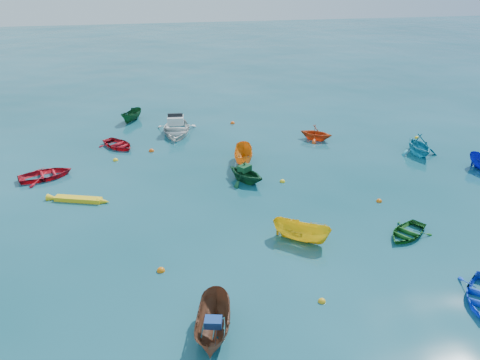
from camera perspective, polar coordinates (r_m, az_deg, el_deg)
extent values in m
plane|color=#0A3F49|center=(23.61, 2.17, -6.09)|extent=(160.00, 160.00, 0.00)
imported|color=brown|center=(17.88, -3.17, -18.43)|extent=(1.92, 3.46, 1.27)
imported|color=yellow|center=(22.96, 7.41, -7.32)|extent=(3.00, 2.57, 1.12)
imported|color=#135318|center=(24.56, 19.62, -6.37)|extent=(3.19, 3.01, 0.54)
imported|color=teal|center=(34.72, 20.85, 3.01)|extent=(2.66, 3.03, 1.52)
imported|color=red|center=(31.31, -22.55, 0.25)|extent=(3.69, 3.13, 0.65)
imported|color=orange|center=(30.90, 0.45, 2.02)|extent=(1.84, 3.38, 1.24)
imported|color=#114926|center=(28.45, 0.71, -0.18)|extent=(3.35, 3.43, 1.37)
imported|color=#B00E19|center=(34.73, -14.59, 3.91)|extent=(3.38, 3.53, 0.60)
imported|color=#D84514|center=(35.45, 9.20, 4.88)|extent=(3.11, 3.03, 1.24)
imported|color=#10451F|center=(40.13, -12.99, 7.05)|extent=(2.12, 2.80, 1.02)
imported|color=silver|center=(36.61, -7.77, 5.66)|extent=(3.46, 4.59, 1.50)
cube|color=navy|center=(17.24, -3.28, -16.92)|extent=(0.69, 0.58, 0.29)
cube|color=#114521|center=(28.15, 0.57, 1.46)|extent=(0.90, 0.87, 0.35)
sphere|color=#D5670B|center=(21.07, -9.61, -10.89)|extent=(0.37, 0.37, 0.37)
sphere|color=gold|center=(19.50, 9.94, -14.41)|extent=(0.31, 0.31, 0.31)
sphere|color=#E6520C|center=(33.45, -10.73, 3.46)|extent=(0.38, 0.38, 0.38)
sphere|color=yellow|center=(28.51, 5.19, -0.23)|extent=(0.33, 0.33, 0.33)
sphere|color=#D55F0B|center=(27.30, 16.59, -2.53)|extent=(0.33, 0.33, 0.33)
sphere|color=yellow|center=(32.46, -14.93, 2.31)|extent=(0.35, 0.35, 0.35)
sphere|color=#F6540D|center=(38.47, -0.91, 6.90)|extent=(0.38, 0.38, 0.38)
sphere|color=yellow|center=(37.73, 20.74, 4.80)|extent=(0.32, 0.32, 0.32)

